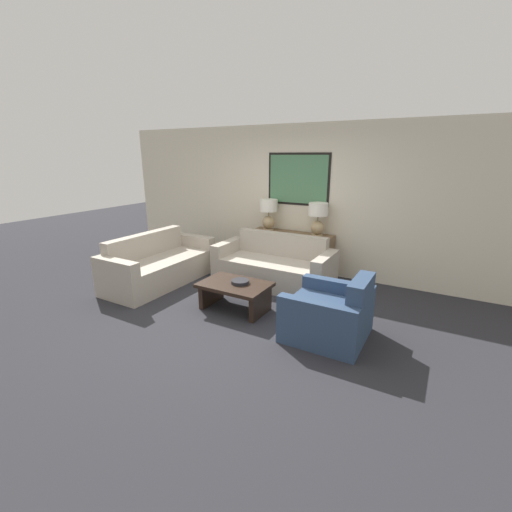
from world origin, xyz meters
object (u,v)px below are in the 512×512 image
couch_by_back_wall (274,267)px  couch_by_side (159,266)px  table_lamp_right (318,216)px  armchair_near_back_wall (330,315)px  coffee_table (235,291)px  decorative_bowl (240,282)px  console_table (291,253)px  table_lamp_left (269,212)px

couch_by_back_wall → couch_by_side: same height
table_lamp_right → armchair_near_back_wall: table_lamp_right is taller
coffee_table → decorative_bowl: decorative_bowl is taller
armchair_near_back_wall → console_table: bearing=125.4°
couch_by_back_wall → table_lamp_left: bearing=124.9°
console_table → armchair_near_back_wall: (1.38, -1.94, -0.10)m
console_table → table_lamp_right: size_ratio=2.68×
table_lamp_right → coffee_table: (-0.51, -1.86, -0.82)m
couch_by_back_wall → armchair_near_back_wall: (1.38, -1.24, -0.01)m
console_table → table_lamp_left: bearing=180.0°
table_lamp_right → couch_by_side: 2.86m
table_lamp_right → couch_by_side: bearing=-144.5°
table_lamp_right → armchair_near_back_wall: size_ratio=0.62×
table_lamp_right → decorative_bowl: table_lamp_right is taller
table_lamp_right → couch_by_back_wall: size_ratio=0.29×
console_table → couch_by_side: couch_by_side is taller
coffee_table → couch_by_back_wall: bearing=88.6°
coffee_table → table_lamp_right: bearing=74.7°
table_lamp_left → coffee_table: bearing=-76.4°
armchair_near_back_wall → decorative_bowl: bearing=175.2°
couch_by_side → decorative_bowl: bearing=-7.3°
couch_by_back_wall → coffee_table: bearing=-91.4°
console_table → couch_by_side: 2.37m
couch_by_side → armchair_near_back_wall: couch_by_side is taller
table_lamp_left → decorative_bowl: bearing=-74.2°
console_table → table_lamp_right: 0.87m
couch_by_back_wall → couch_by_side: size_ratio=1.00×
table_lamp_left → table_lamp_right: size_ratio=1.00×
console_table → decorative_bowl: 1.82m
table_lamp_left → couch_by_back_wall: (0.48, -0.69, -0.81)m
armchair_near_back_wall → couch_by_side: bearing=173.8°
couch_by_side → decorative_bowl: couch_by_side is taller
table_lamp_left → decorative_bowl: size_ratio=2.25×
console_table → decorative_bowl: bearing=-88.9°
coffee_table → decorative_bowl: bearing=29.1°
coffee_table → armchair_near_back_wall: 1.41m
couch_by_back_wall → decorative_bowl: 1.14m
couch_by_back_wall → table_lamp_right: bearing=55.1°
coffee_table → armchair_near_back_wall: armchair_near_back_wall is taller
console_table → couch_by_back_wall: size_ratio=0.77×
table_lamp_right → decorative_bowl: 2.00m
decorative_bowl → console_table: bearing=91.1°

